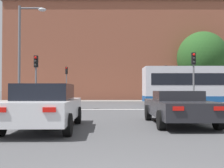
# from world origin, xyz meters

# --- Properties ---
(stop_line_strip) EXTENTS (8.68, 0.30, 0.01)m
(stop_line_strip) POSITION_xyz_m (0.00, 15.22, 0.00)
(stop_line_strip) COLOR silver
(stop_line_strip) RESTS_ON ground_plane
(far_pavement) EXTENTS (69.64, 2.50, 0.01)m
(far_pavement) POSITION_xyz_m (0.00, 29.28, 0.01)
(far_pavement) COLOR gray
(far_pavement) RESTS_ON ground_plane
(brick_civic_building) EXTENTS (31.49, 13.14, 16.53)m
(brick_civic_building) POSITION_xyz_m (1.36, 38.54, 6.93)
(brick_civic_building) COLOR brown
(brick_civic_building) RESTS_ON ground_plane
(car_saloon_left) EXTENTS (2.17, 4.77, 1.47)m
(car_saloon_left) POSITION_xyz_m (-2.37, 6.10, 0.76)
(car_saloon_left) COLOR silver
(car_saloon_left) RESTS_ON ground_plane
(car_roadster_right) EXTENTS (2.12, 4.68, 1.24)m
(car_roadster_right) POSITION_xyz_m (2.30, 7.36, 0.65)
(car_roadster_right) COLOR #232328
(car_roadster_right) RESTS_ON ground_plane
(bus_crossing_lead) EXTENTS (10.16, 2.77, 3.09)m
(bus_crossing_lead) POSITION_xyz_m (7.45, 19.34, 1.66)
(bus_crossing_lead) COLOR silver
(bus_crossing_lead) RESTS_ON ground_plane
(traffic_light_near_left) EXTENTS (0.26, 0.31, 3.61)m
(traffic_light_near_left) POSITION_xyz_m (-5.35, 15.97, 2.46)
(traffic_light_near_left) COLOR slate
(traffic_light_near_left) RESTS_ON ground_plane
(traffic_light_near_right) EXTENTS (0.26, 0.31, 3.78)m
(traffic_light_near_right) POSITION_xyz_m (5.31, 15.71, 2.56)
(traffic_light_near_right) COLOR slate
(traffic_light_near_right) RESTS_ON ground_plane
(traffic_light_far_right) EXTENTS (0.26, 0.31, 4.01)m
(traffic_light_far_right) POSITION_xyz_m (5.90, 28.37, 2.70)
(traffic_light_far_right) COLOR slate
(traffic_light_far_right) RESTS_ON ground_plane
(traffic_light_far_left) EXTENTS (0.26, 0.31, 3.90)m
(traffic_light_far_left) POSITION_xyz_m (-5.38, 28.94, 2.64)
(traffic_light_far_left) COLOR slate
(traffic_light_far_left) RESTS_ON ground_plane
(street_lamp_junction) EXTENTS (1.78, 0.36, 6.65)m
(street_lamp_junction) POSITION_xyz_m (-5.78, 14.72, 4.07)
(street_lamp_junction) COLOR slate
(street_lamp_junction) RESTS_ON ground_plane
(pedestrian_waiting) EXTENTS (0.43, 0.44, 1.65)m
(pedestrian_waiting) POSITION_xyz_m (-9.88, 29.09, 0.96)
(pedestrian_waiting) COLOR #333851
(pedestrian_waiting) RESTS_ON ground_plane
(tree_by_building) EXTENTS (6.12, 6.12, 8.40)m
(tree_by_building) POSITION_xyz_m (10.91, 31.20, 5.18)
(tree_by_building) COLOR #4C3823
(tree_by_building) RESTS_ON ground_plane
(tree_kerbside) EXTENTS (3.62, 3.62, 6.26)m
(tree_kerbside) POSITION_xyz_m (12.58, 33.08, 4.34)
(tree_kerbside) COLOR #4C3823
(tree_kerbside) RESTS_ON ground_plane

